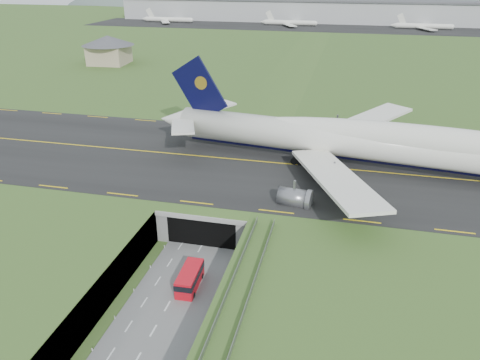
# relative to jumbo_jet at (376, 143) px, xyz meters

# --- Properties ---
(ground) EXTENTS (900.00, 900.00, 0.00)m
(ground) POSITION_rel_jumbo_jet_xyz_m (-28.25, -34.75, -11.63)
(ground) COLOR #345522
(ground) RESTS_ON ground
(airfield_deck) EXTENTS (800.00, 800.00, 6.00)m
(airfield_deck) POSITION_rel_jumbo_jet_xyz_m (-28.25, -34.75, -8.63)
(airfield_deck) COLOR gray
(airfield_deck) RESTS_ON ground
(trench_road) EXTENTS (12.00, 75.00, 0.20)m
(trench_road) POSITION_rel_jumbo_jet_xyz_m (-28.25, -42.25, -11.53)
(trench_road) COLOR slate
(trench_road) RESTS_ON ground
(taxiway) EXTENTS (800.00, 44.00, 0.18)m
(taxiway) POSITION_rel_jumbo_jet_xyz_m (-28.25, -1.75, -5.54)
(taxiway) COLOR black
(taxiway) RESTS_ON airfield_deck
(tunnel_portal) EXTENTS (17.00, 22.30, 6.00)m
(tunnel_portal) POSITION_rel_jumbo_jet_xyz_m (-28.25, -18.03, -8.29)
(tunnel_portal) COLOR gray
(tunnel_portal) RESTS_ON ground
(guideway) EXTENTS (3.00, 53.00, 7.05)m
(guideway) POSITION_rel_jumbo_jet_xyz_m (-17.25, -53.86, -6.30)
(guideway) COLOR #A8A8A3
(guideway) RESTS_ON ground
(jumbo_jet) EXTENTS (99.20, 62.56, 20.87)m
(jumbo_jet) POSITION_rel_jumbo_jet_xyz_m (0.00, 0.00, 0.00)
(jumbo_jet) COLOR white
(jumbo_jet) RESTS_ON ground
(shuttle_tram) EXTENTS (2.93, 7.10, 2.87)m
(shuttle_tram) POSITION_rel_jumbo_jet_xyz_m (-26.59, -37.72, -10.04)
(shuttle_tram) COLOR red
(shuttle_tram) RESTS_ON ground
(service_building) EXTENTS (22.58, 22.58, 11.55)m
(service_building) POSITION_rel_jumbo_jet_xyz_m (-104.72, 89.08, 1.22)
(service_building) COLOR tan
(service_building) RESTS_ON ground
(cargo_terminal) EXTENTS (320.00, 67.00, 15.60)m
(cargo_terminal) POSITION_rel_jumbo_jet_xyz_m (-28.46, 264.67, 2.33)
(cargo_terminal) COLOR #B2B2B2
(cargo_terminal) RESTS_ON ground
(distant_hills) EXTENTS (700.00, 91.00, 60.00)m
(distant_hills) POSITION_rel_jumbo_jet_xyz_m (36.13, 395.25, -15.63)
(distant_hills) COLOR #4F5F5C
(distant_hills) RESTS_ON ground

